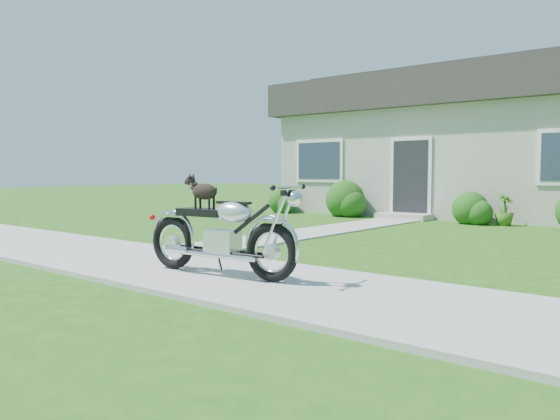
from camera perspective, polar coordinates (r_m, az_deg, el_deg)
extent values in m
plane|color=#235114|center=(6.97, -8.10, -6.45)|extent=(80.00, 80.00, 0.00)
cube|color=#9E9B93|center=(6.96, -8.10, -6.29)|extent=(24.00, 2.20, 0.04)
cube|color=#9E9B93|center=(11.72, 4.95, -2.11)|extent=(1.20, 8.00, 0.03)
cube|color=#BAB7A8|center=(17.40, 22.32, 4.50)|extent=(12.00, 6.00, 3.00)
cube|color=#2D2B28|center=(17.54, 22.50, 11.04)|extent=(12.60, 6.60, 1.00)
cube|color=#2D2B28|center=(17.64, 22.56, 13.30)|extent=(12.60, 2.00, 0.60)
cube|color=black|center=(15.11, 13.47, 3.10)|extent=(1.00, 0.06, 2.10)
cube|color=#9E9B93|center=(14.84, 12.82, -0.66)|extent=(1.40, 0.70, 0.16)
cube|color=#2D3847|center=(16.63, 4.10, 5.17)|extent=(1.70, 0.05, 1.30)
sphere|color=#1F4F15|center=(16.92, 0.19, 0.90)|extent=(0.81, 0.81, 0.81)
sphere|color=#1F4F15|center=(15.57, 6.82, 1.07)|extent=(1.11, 1.11, 1.11)
sphere|color=#1F4F15|center=(14.00, 19.25, 0.11)|extent=(0.86, 0.86, 0.86)
imported|color=#165416|center=(15.78, 5.96, 0.81)|extent=(0.90, 0.87, 0.77)
imported|color=#38691D|center=(13.81, 22.39, 0.04)|extent=(0.54, 0.54, 0.76)
torus|color=black|center=(6.05, -0.88, -4.41)|extent=(0.68, 0.18, 0.67)
torus|color=black|center=(6.99, -11.12, -3.34)|extent=(0.68, 0.18, 0.67)
cube|color=silver|center=(6.45, -6.04, -3.45)|extent=(0.42, 0.28, 0.30)
ellipsoid|color=silver|center=(6.31, -4.87, -0.23)|extent=(0.54, 0.34, 0.26)
cube|color=black|center=(6.61, -8.07, -0.24)|extent=(0.67, 0.32, 0.09)
cube|color=silver|center=(6.01, -0.88, -1.20)|extent=(0.31, 0.17, 0.03)
cube|color=silver|center=(6.96, -11.16, -0.56)|extent=(0.31, 0.17, 0.03)
cylinder|color=silver|center=(5.86, 0.90, 2.40)|extent=(0.09, 0.60, 0.03)
sphere|color=silver|center=(5.82, 1.56, 1.20)|extent=(0.19, 0.19, 0.17)
cylinder|color=silver|center=(6.37, -6.77, -4.73)|extent=(1.10, 0.17, 0.06)
ellipsoid|color=black|center=(6.58, -7.90, 1.92)|extent=(0.38, 0.21, 0.19)
sphere|color=black|center=(6.73, -9.36, 3.04)|extent=(0.13, 0.13, 0.12)
cylinder|color=black|center=(6.69, -8.34, 0.84)|extent=(0.03, 0.03, 0.15)
cylinder|color=black|center=(6.62, -8.83, 0.80)|extent=(0.03, 0.03, 0.15)
cylinder|color=black|center=(6.55, -6.93, 0.79)|extent=(0.03, 0.03, 0.15)
cylinder|color=black|center=(6.48, -7.42, 0.75)|extent=(0.03, 0.03, 0.15)
torus|color=#D4387B|center=(6.69, -9.01, 2.58)|extent=(0.07, 0.11, 0.10)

